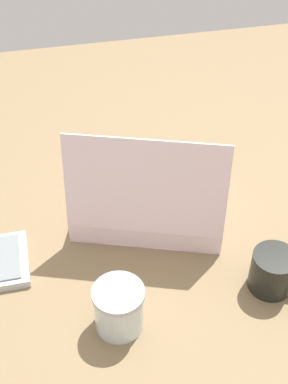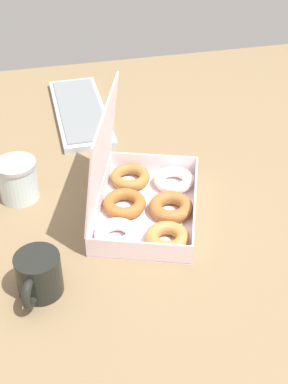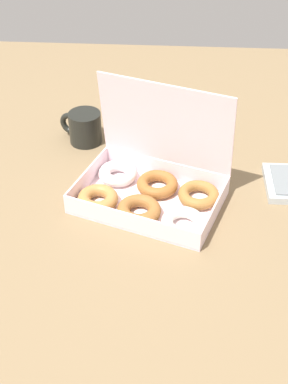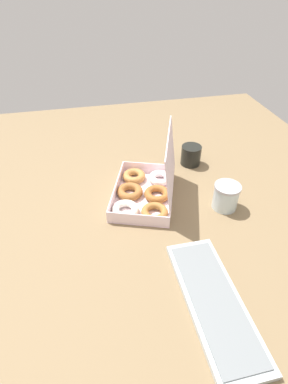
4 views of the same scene
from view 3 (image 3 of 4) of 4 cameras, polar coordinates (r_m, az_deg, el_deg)
The scene contains 4 objects.
ground_plane at distance 129.17cm, azimuth -1.34°, elevation -0.68°, with size 180.00×180.00×2.00cm, color olive.
donut_box at distance 124.88cm, azimuth 0.63°, elevation 0.34°, with size 38.17×31.80×27.00cm.
coffee_mug at distance 146.64cm, azimuth -6.42°, elevation 6.91°, with size 12.00×8.77×8.72cm.
glass_jar at distance 146.54cm, azimuth 6.02°, elevation 7.14°, with size 9.60×9.60×9.84cm.
Camera 3 is at (9.52, -100.15, 80.02)cm, focal length 50.00 mm.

